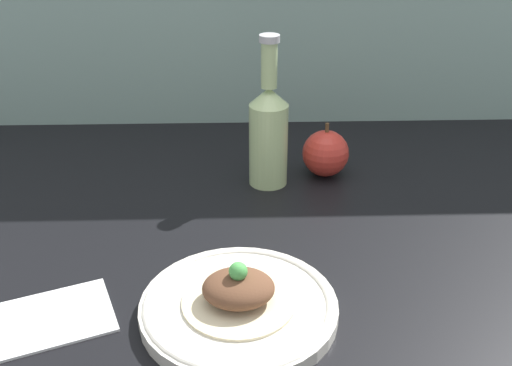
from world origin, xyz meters
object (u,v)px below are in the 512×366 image
plate (239,307)px  plated_food (239,291)px  cider_bottle (269,131)px  apple (326,153)px

plate → plated_food: plated_food is taller
plate → cider_bottle: cider_bottle is taller
plate → plated_food: (0.00, 0.00, 2.64)cm
plate → apple: size_ratio=2.47×
plated_food → apple: (16.68, 40.52, 0.52)cm
plated_food → cider_bottle: cider_bottle is taller
plate → cider_bottle: 38.99cm
plated_food → cider_bottle: size_ratio=0.54×
plated_food → apple: apple is taller
plate → apple: apple is taller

